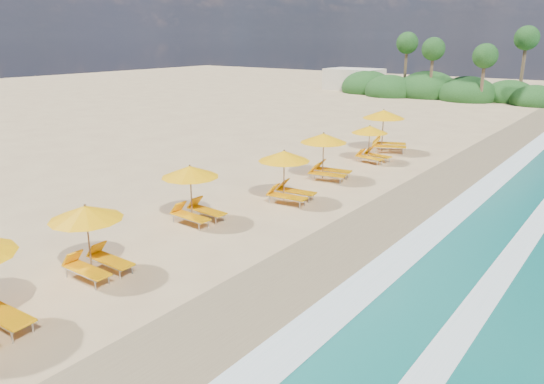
# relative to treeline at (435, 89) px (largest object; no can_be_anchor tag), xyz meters

# --- Properties ---
(ground) EXTENTS (160.00, 160.00, 0.00)m
(ground) POSITION_rel_treeline_xyz_m (9.94, -45.51, -1.00)
(ground) COLOR tan
(ground) RESTS_ON ground
(wet_sand) EXTENTS (4.00, 160.00, 0.01)m
(wet_sand) POSITION_rel_treeline_xyz_m (13.94, -45.51, -0.99)
(wet_sand) COLOR #8A7A52
(wet_sand) RESTS_ON ground
(surf_foam) EXTENTS (4.00, 160.00, 0.01)m
(surf_foam) POSITION_rel_treeline_xyz_m (16.64, -45.51, -0.97)
(surf_foam) COLOR white
(surf_foam) RESTS_ON ground
(station_2) EXTENTS (2.42, 2.23, 2.24)m
(station_2) POSITION_rel_treeline_xyz_m (8.39, -52.55, 0.26)
(station_2) COLOR olive
(station_2) RESTS_ON ground
(station_3) EXTENTS (2.52, 2.34, 2.28)m
(station_3) POSITION_rel_treeline_xyz_m (7.49, -47.32, 0.28)
(station_3) COLOR olive
(station_3) RESTS_ON ground
(station_4) EXTENTS (2.69, 2.54, 2.32)m
(station_4) POSITION_rel_treeline_xyz_m (8.94, -43.04, 0.30)
(station_4) COLOR olive
(station_4) RESTS_ON ground
(station_5) EXTENTS (2.90, 2.77, 2.41)m
(station_5) POSITION_rel_treeline_xyz_m (8.40, -38.82, 0.35)
(station_5) COLOR olive
(station_5) RESTS_ON ground
(station_6) EXTENTS (2.51, 2.38, 2.14)m
(station_6) POSITION_rel_treeline_xyz_m (8.53, -34.03, 0.20)
(station_6) COLOR olive
(station_6) RESTS_ON ground
(station_7) EXTENTS (3.52, 3.50, 2.69)m
(station_7) POSITION_rel_treeline_xyz_m (7.99, -30.91, 0.51)
(station_7) COLOR olive
(station_7) RESTS_ON ground
(treeline) EXTENTS (25.80, 8.80, 9.74)m
(treeline) POSITION_rel_treeline_xyz_m (0.00, 0.00, 0.00)
(treeline) COLOR #163D14
(treeline) RESTS_ON ground
(beach_building) EXTENTS (7.00, 5.00, 2.80)m
(beach_building) POSITION_rel_treeline_xyz_m (-12.06, 2.49, 0.40)
(beach_building) COLOR beige
(beach_building) RESTS_ON ground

